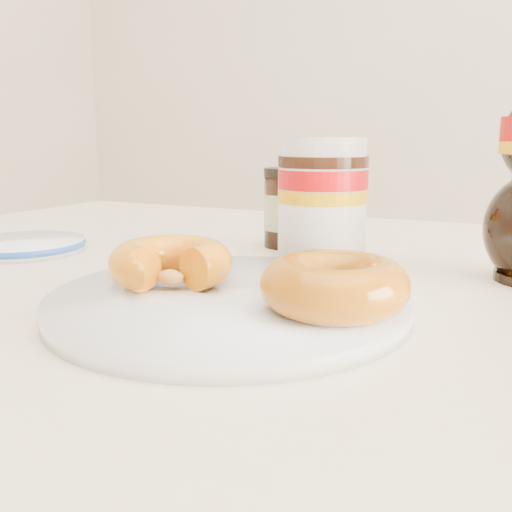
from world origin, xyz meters
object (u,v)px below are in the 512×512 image
at_px(nutella_jar, 322,197).
at_px(plate, 229,301).
at_px(dining_table, 347,365).
at_px(dark_jar, 288,209).
at_px(blue_rim_saucer, 24,245).
at_px(donut_bitten, 171,263).
at_px(donut_whole, 334,285).

bearing_deg(nutella_jar, plate, -92.40).
relative_size(dining_table, dark_jar, 14.17).
relative_size(nutella_jar, blue_rim_saucer, 0.94).
bearing_deg(dining_table, nutella_jar, 127.70).
relative_size(donut_bitten, dark_jar, 1.05).
height_order(plate, dark_jar, dark_jar).
distance_m(plate, blue_rim_saucer, 0.35).
height_order(plate, donut_whole, donut_whole).
xyz_separation_m(dining_table, donut_bitten, (-0.12, -0.12, 0.12)).
bearing_deg(plate, dining_table, 63.86).
distance_m(plate, donut_bitten, 0.06).
bearing_deg(donut_whole, nutella_jar, 111.94).
relative_size(plate, nutella_jar, 2.12).
distance_m(dining_table, nutella_jar, 0.18).
height_order(donut_bitten, donut_whole, donut_whole).
relative_size(plate, blue_rim_saucer, 1.99).
relative_size(donut_bitten, donut_whole, 0.97).
relative_size(dining_table, plate, 4.87).
xyz_separation_m(plate, donut_bitten, (-0.06, 0.01, 0.02)).
relative_size(donut_whole, dark_jar, 1.08).
bearing_deg(dark_jar, donut_bitten, -88.98).
distance_m(dining_table, donut_whole, 0.18).
xyz_separation_m(plate, dark_jar, (-0.06, 0.27, 0.04)).
height_order(nutella_jar, dark_jar, nutella_jar).
relative_size(dark_jar, blue_rim_saucer, 0.69).
xyz_separation_m(donut_whole, nutella_jar, (-0.08, 0.20, 0.04)).
bearing_deg(blue_rim_saucer, plate, -16.62).
xyz_separation_m(donut_whole, blue_rim_saucer, (-0.43, 0.11, -0.03)).
xyz_separation_m(donut_bitten, blue_rim_saucer, (-0.28, 0.10, -0.02)).
bearing_deg(blue_rim_saucer, dark_jar, 31.90).
bearing_deg(donut_bitten, dining_table, 63.61).
relative_size(plate, donut_bitten, 2.77).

